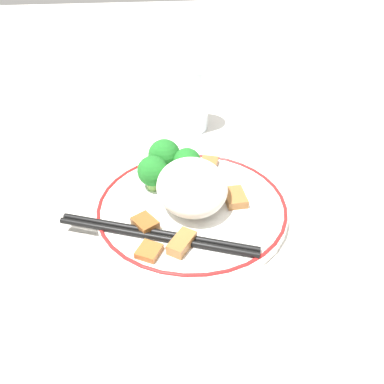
{
  "coord_description": "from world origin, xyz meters",
  "views": [
    {
      "loc": [
        -0.39,
        0.05,
        0.33
      ],
      "look_at": [
        0.0,
        0.0,
        0.03
      ],
      "focal_mm": 35.0,
      "sensor_mm": 36.0,
      "label": 1
    }
  ],
  "objects_px": {
    "broccoli_back_left": "(190,163)",
    "chopsticks": "(156,235)",
    "plate": "(192,207)",
    "drinking_glass": "(187,99)",
    "broccoli_back_center": "(164,156)",
    "broccoli_back_right": "(153,172)"
  },
  "relations": [
    {
      "from": "broccoli_back_left",
      "to": "chopsticks",
      "type": "xyz_separation_m",
      "value": [
        -0.12,
        0.05,
        -0.02
      ]
    },
    {
      "from": "broccoli_back_left",
      "to": "chopsticks",
      "type": "height_order",
      "value": "broccoli_back_left"
    },
    {
      "from": "plate",
      "to": "drinking_glass",
      "type": "height_order",
      "value": "drinking_glass"
    },
    {
      "from": "broccoli_back_center",
      "to": "drinking_glass",
      "type": "xyz_separation_m",
      "value": [
        0.17,
        -0.05,
        0.01
      ]
    },
    {
      "from": "broccoli_back_center",
      "to": "broccoli_back_right",
      "type": "height_order",
      "value": "broccoli_back_center"
    },
    {
      "from": "plate",
      "to": "chopsticks",
      "type": "height_order",
      "value": "chopsticks"
    },
    {
      "from": "broccoli_back_left",
      "to": "broccoli_back_center",
      "type": "xyz_separation_m",
      "value": [
        0.02,
        0.04,
        0.0
      ]
    },
    {
      "from": "broccoli_back_center",
      "to": "chopsticks",
      "type": "bearing_deg",
      "value": 171.66
    },
    {
      "from": "broccoli_back_left",
      "to": "chopsticks",
      "type": "distance_m",
      "value": 0.13
    },
    {
      "from": "broccoli_back_center",
      "to": "broccoli_back_right",
      "type": "bearing_deg",
      "value": 151.13
    },
    {
      "from": "broccoli_back_left",
      "to": "drinking_glass",
      "type": "relative_size",
      "value": 0.44
    },
    {
      "from": "plate",
      "to": "broccoli_back_right",
      "type": "bearing_deg",
      "value": 48.46
    },
    {
      "from": "plate",
      "to": "broccoli_back_center",
      "type": "height_order",
      "value": "broccoli_back_center"
    },
    {
      "from": "broccoli_back_center",
      "to": "chopsticks",
      "type": "height_order",
      "value": "broccoli_back_center"
    },
    {
      "from": "broccoli_back_right",
      "to": "broccoli_back_center",
      "type": "bearing_deg",
      "value": -28.87
    },
    {
      "from": "plate",
      "to": "drinking_glass",
      "type": "bearing_deg",
      "value": -5.08
    },
    {
      "from": "broccoli_back_left",
      "to": "drinking_glass",
      "type": "xyz_separation_m",
      "value": [
        0.19,
        -0.02,
        0.01
      ]
    },
    {
      "from": "drinking_glass",
      "to": "chopsticks",
      "type": "bearing_deg",
      "value": 166.7
    },
    {
      "from": "plate",
      "to": "broccoli_back_right",
      "type": "xyz_separation_m",
      "value": [
        0.04,
        0.05,
        0.03
      ]
    },
    {
      "from": "broccoli_back_center",
      "to": "plate",
      "type": "bearing_deg",
      "value": -158.32
    },
    {
      "from": "broccoli_back_center",
      "to": "drinking_glass",
      "type": "bearing_deg",
      "value": -17.05
    },
    {
      "from": "plate",
      "to": "chopsticks",
      "type": "bearing_deg",
      "value": 138.9
    }
  ]
}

